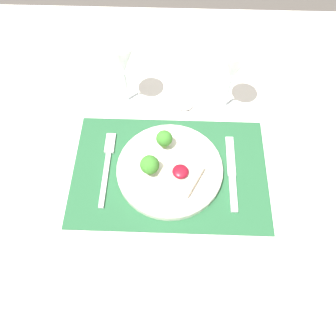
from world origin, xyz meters
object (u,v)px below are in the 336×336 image
at_px(spoon, 174,105).
at_px(wine_glass_near, 233,69).
at_px(fork, 107,163).
at_px(dinner_plate, 168,169).
at_px(wine_glass_far, 122,62).
at_px(knife, 232,177).

xyz_separation_m(spoon, wine_glass_near, (0.14, 0.00, 0.14)).
relative_size(fork, spoon, 1.09).
bearing_deg(dinner_plate, wine_glass_near, 54.94).
bearing_deg(spoon, wine_glass_far, 174.17).
xyz_separation_m(knife, wine_glass_far, (-0.28, 0.24, 0.14)).
relative_size(dinner_plate, wine_glass_near, 1.32).
height_order(dinner_plate, spoon, dinner_plate).
height_order(dinner_plate, wine_glass_far, wine_glass_far).
distance_m(knife, spoon, 0.27).
relative_size(dinner_plate, knife, 1.24).
xyz_separation_m(dinner_plate, wine_glass_near, (0.15, 0.21, 0.12)).
bearing_deg(fork, dinner_plate, -5.96).
height_order(spoon, wine_glass_far, wine_glass_far).
relative_size(dinner_plate, wine_glass_far, 1.31).
bearing_deg(dinner_plate, spoon, 87.28).
xyz_separation_m(spoon, wine_glass_far, (-0.13, 0.02, 0.14)).
distance_m(spoon, wine_glass_far, 0.19).
distance_m(dinner_plate, wine_glass_far, 0.28).
bearing_deg(wine_glass_far, dinner_plate, -62.14).
height_order(wine_glass_near, wine_glass_far, wine_glass_far).
relative_size(knife, spoon, 1.09).
relative_size(fork, wine_glass_far, 1.05).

